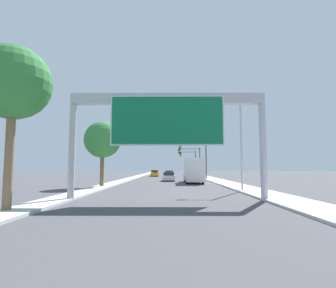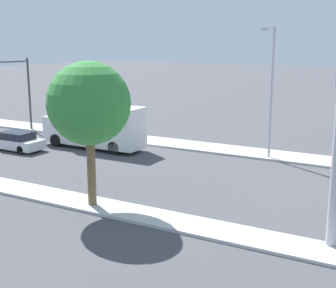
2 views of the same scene
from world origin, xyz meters
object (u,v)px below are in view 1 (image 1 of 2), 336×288
object	(u,v)px
palm_tree_background	(103,140)
sign_gantry	(167,117)
truck_box_primary	(193,171)
street_lamp_right	(238,133)
traffic_light_far_intersection	(190,159)
palm_tree_foreground	(13,84)
car_mid_right	(155,173)
car_far_center	(169,174)
traffic_light_mid_block	(193,157)
car_near_center	(169,177)
traffic_light_near_intersection	(197,154)

from	to	relation	value
palm_tree_background	sign_gantry	bearing A→B (deg)	-57.61
truck_box_primary	street_lamp_right	bearing A→B (deg)	-76.53
traffic_light_far_intersection	street_lamp_right	world-z (taller)	street_lamp_right
palm_tree_foreground	palm_tree_background	size ratio (longest dim) A/B	1.14
traffic_light_far_intersection	palm_tree_foreground	xyz separation A→B (m)	(-13.19, -54.79, 2.09)
sign_gantry	palm_tree_background	xyz separation A→B (m)	(-7.36, 11.61, -0.31)
car_mid_right	sign_gantry	bearing A→B (deg)	-85.70
car_mid_right	traffic_light_far_intersection	bearing A→B (deg)	21.63
truck_box_primary	traffic_light_far_intersection	bearing A→B (deg)	86.32
palm_tree_foreground	street_lamp_right	bearing A→B (deg)	39.02
car_far_center	car_mid_right	xyz separation A→B (m)	(-3.50, 7.89, -0.00)
traffic_light_mid_block	palm_tree_background	distance (m)	31.18
traffic_light_mid_block	street_lamp_right	world-z (taller)	street_lamp_right
car_near_center	car_mid_right	bearing A→B (deg)	99.19
street_lamp_right	traffic_light_far_intersection	bearing A→B (deg)	91.48
car_near_center	palm_tree_foreground	distance (m)	31.14
truck_box_primary	traffic_light_far_intersection	world-z (taller)	traffic_light_far_intersection
truck_box_primary	traffic_light_near_intersection	xyz separation A→B (m)	(1.65, 10.39, 2.89)
car_far_center	palm_tree_foreground	size ratio (longest dim) A/B	0.57
traffic_light_near_intersection	palm_tree_background	distance (m)	22.37
sign_gantry	palm_tree_background	distance (m)	13.75
traffic_light_mid_block	palm_tree_foreground	xyz separation A→B (m)	(-12.92, -44.79, 1.95)
traffic_light_mid_block	traffic_light_far_intersection	distance (m)	10.00
sign_gantry	palm_tree_foreground	distance (m)	9.07
car_near_center	palm_tree_foreground	size ratio (longest dim) A/B	0.57
traffic_light_near_intersection	palm_tree_background	world-z (taller)	palm_tree_background
street_lamp_right	sign_gantry	bearing A→B (deg)	-133.44
car_mid_right	palm_tree_background	bearing A→B (deg)	-96.30
sign_gantry	street_lamp_right	world-z (taller)	street_lamp_right
car_mid_right	traffic_light_far_intersection	distance (m)	10.28
car_near_center	traffic_light_near_intersection	xyz separation A→B (m)	(5.15, 5.17, 3.94)
car_far_center	street_lamp_right	xyz separation A→B (m)	(6.57, -31.76, 4.69)
car_mid_right	traffic_light_far_intersection	world-z (taller)	traffic_light_far_intersection
sign_gantry	traffic_light_mid_block	size ratio (longest dim) A/B	2.04
traffic_light_far_intersection	truck_box_primary	bearing A→B (deg)	-93.68
street_lamp_right	traffic_light_near_intersection	bearing A→B (deg)	93.51
car_far_center	palm_tree_foreground	distance (m)	44.40
car_far_center	street_lamp_right	world-z (taller)	street_lamp_right
car_near_center	palm_tree_background	xyz separation A→B (m)	(-7.36, -13.36, 4.57)
car_mid_right	car_near_center	world-z (taller)	car_mid_right
car_mid_right	street_lamp_right	size ratio (longest dim) A/B	0.52
car_far_center	truck_box_primary	bearing A→B (deg)	-79.54
sign_gantry	palm_tree_foreground	bearing A→B (deg)	-148.97
traffic_light_near_intersection	palm_tree_foreground	bearing A→B (deg)	-110.32
truck_box_primary	traffic_light_far_intersection	size ratio (longest dim) A/B	1.34
palm_tree_foreground	car_mid_right	bearing A→B (deg)	85.27
car_near_center	traffic_light_near_intersection	size ratio (longest dim) A/B	0.70
car_far_center	street_lamp_right	size ratio (longest dim) A/B	0.51
palm_tree_background	street_lamp_right	xyz separation A→B (m)	(13.93, -4.67, 0.15)
truck_box_primary	palm_tree_foreground	bearing A→B (deg)	-114.73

